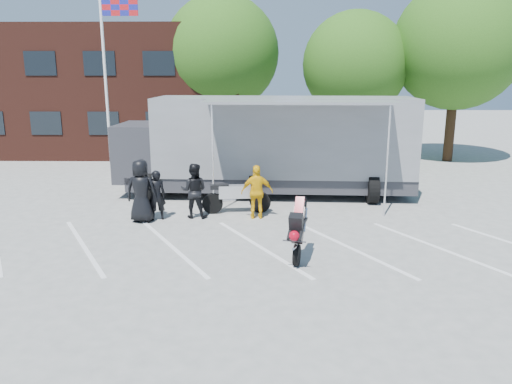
{
  "coord_description": "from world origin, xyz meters",
  "views": [
    {
      "loc": [
        0.3,
        -11.72,
        4.62
      ],
      "look_at": [
        0.07,
        1.95,
        1.3
      ],
      "focal_mm": 35.0,
      "sensor_mm": 36.0,
      "label": 1
    }
  ],
  "objects_px": {
    "flagpole": "(110,61)",
    "spectator_leather_c": "(194,191)",
    "tree_right": "(458,45)",
    "parked_motorcycle": "(237,213)",
    "stunt_bike_rider": "(300,257)",
    "spectator_hivis": "(257,192)",
    "spectator_leather_a": "(141,191)",
    "tree_left": "(222,53)",
    "tree_mid": "(355,65)",
    "transporter_truck": "(270,194)",
    "spectator_leather_b": "(156,195)"
  },
  "relations": [
    {
      "from": "flagpole",
      "to": "spectator_leather_c",
      "type": "xyz_separation_m",
      "value": [
        4.29,
        -6.22,
        -4.17
      ]
    },
    {
      "from": "flagpole",
      "to": "tree_right",
      "type": "distance_m",
      "value": 16.88
    },
    {
      "from": "tree_right",
      "to": "parked_motorcycle",
      "type": "bearing_deg",
      "value": -136.24
    },
    {
      "from": "tree_left",
      "to": "transporter_truck",
      "type": "xyz_separation_m",
      "value": [
        2.54,
        -9.08,
        -5.57
      ]
    },
    {
      "from": "tree_left",
      "to": "spectator_leather_c",
      "type": "relative_size",
      "value": 4.87
    },
    {
      "from": "tree_right",
      "to": "stunt_bike_rider",
      "type": "relative_size",
      "value": 5.15
    },
    {
      "from": "tree_mid",
      "to": "spectator_leather_a",
      "type": "distance_m",
      "value": 15.01
    },
    {
      "from": "spectator_leather_c",
      "to": "tree_left",
      "type": "bearing_deg",
      "value": -85.48
    },
    {
      "from": "flagpole",
      "to": "stunt_bike_rider",
      "type": "distance_m",
      "value": 13.29
    },
    {
      "from": "flagpole",
      "to": "spectator_leather_a",
      "type": "relative_size",
      "value": 4.03
    },
    {
      "from": "spectator_leather_c",
      "to": "spectator_hivis",
      "type": "height_order",
      "value": "spectator_leather_c"
    },
    {
      "from": "spectator_leather_a",
      "to": "spectator_hivis",
      "type": "distance_m",
      "value": 3.63
    },
    {
      "from": "spectator_leather_b",
      "to": "spectator_hivis",
      "type": "distance_m",
      "value": 3.19
    },
    {
      "from": "parked_motorcycle",
      "to": "stunt_bike_rider",
      "type": "distance_m",
      "value": 4.49
    },
    {
      "from": "tree_mid",
      "to": "spectator_leather_a",
      "type": "bearing_deg",
      "value": -126.07
    },
    {
      "from": "flagpole",
      "to": "spectator_leather_b",
      "type": "bearing_deg",
      "value": -64.2
    },
    {
      "from": "stunt_bike_rider",
      "to": "spectator_leather_b",
      "type": "height_order",
      "value": "spectator_leather_b"
    },
    {
      "from": "tree_mid",
      "to": "spectator_leather_a",
      "type": "relative_size",
      "value": 3.87
    },
    {
      "from": "transporter_truck",
      "to": "stunt_bike_rider",
      "type": "relative_size",
      "value": 6.55
    },
    {
      "from": "spectator_leather_a",
      "to": "spectator_leather_b",
      "type": "distance_m",
      "value": 0.5
    },
    {
      "from": "spectator_leather_a",
      "to": "spectator_hivis",
      "type": "xyz_separation_m",
      "value": [
        3.6,
        0.42,
        -0.12
      ]
    },
    {
      "from": "spectator_leather_a",
      "to": "spectator_hivis",
      "type": "height_order",
      "value": "spectator_leather_a"
    },
    {
      "from": "tree_left",
      "to": "spectator_leather_c",
      "type": "xyz_separation_m",
      "value": [
        0.05,
        -12.22,
        -4.68
      ]
    },
    {
      "from": "tree_left",
      "to": "transporter_truck",
      "type": "distance_m",
      "value": 10.95
    },
    {
      "from": "tree_left",
      "to": "stunt_bike_rider",
      "type": "distance_m",
      "value": 17.02
    },
    {
      "from": "flagpole",
      "to": "spectator_leather_c",
      "type": "bearing_deg",
      "value": -55.36
    },
    {
      "from": "parked_motorcycle",
      "to": "spectator_leather_a",
      "type": "distance_m",
      "value": 3.24
    },
    {
      "from": "tree_mid",
      "to": "transporter_truck",
      "type": "bearing_deg",
      "value": -118.92
    },
    {
      "from": "parked_motorcycle",
      "to": "spectator_hivis",
      "type": "relative_size",
      "value": 1.34
    },
    {
      "from": "tree_mid",
      "to": "spectator_leather_b",
      "type": "bearing_deg",
      "value": -125.19
    },
    {
      "from": "flagpole",
      "to": "stunt_bike_rider",
      "type": "xyz_separation_m",
      "value": [
        7.47,
        -9.76,
        -5.05
      ]
    },
    {
      "from": "tree_mid",
      "to": "spectator_hivis",
      "type": "distance_m",
      "value": 12.97
    },
    {
      "from": "spectator_leather_a",
      "to": "transporter_truck",
      "type": "bearing_deg",
      "value": -133.21
    },
    {
      "from": "tree_mid",
      "to": "spectator_leather_b",
      "type": "distance_m",
      "value": 14.66
    },
    {
      "from": "tree_mid",
      "to": "spectator_leather_a",
      "type": "xyz_separation_m",
      "value": [
        -8.52,
        -11.7,
        -3.95
      ]
    },
    {
      "from": "stunt_bike_rider",
      "to": "spectator_hivis",
      "type": "xyz_separation_m",
      "value": [
        -1.15,
        3.47,
        0.87
      ]
    },
    {
      "from": "flagpole",
      "to": "tree_left",
      "type": "xyz_separation_m",
      "value": [
        4.24,
        6.0,
        0.51
      ]
    },
    {
      "from": "tree_right",
      "to": "transporter_truck",
      "type": "relative_size",
      "value": 0.79
    },
    {
      "from": "transporter_truck",
      "to": "spectator_leather_a",
      "type": "distance_m",
      "value": 5.53
    },
    {
      "from": "tree_mid",
      "to": "transporter_truck",
      "type": "xyz_separation_m",
      "value": [
        -4.46,
        -8.08,
        -4.94
      ]
    },
    {
      "from": "tree_right",
      "to": "spectator_leather_a",
      "type": "bearing_deg",
      "value": -140.37
    },
    {
      "from": "tree_right",
      "to": "spectator_leather_a",
      "type": "xyz_separation_m",
      "value": [
        -13.52,
        -11.2,
        -4.88
      ]
    },
    {
      "from": "transporter_truck",
      "to": "tree_mid",
      "type": "bearing_deg",
      "value": 63.37
    },
    {
      "from": "flagpole",
      "to": "tree_left",
      "type": "distance_m",
      "value": 7.37
    },
    {
      "from": "tree_left",
      "to": "spectator_leather_a",
      "type": "xyz_separation_m",
      "value": [
        -1.52,
        -12.7,
        -4.57
      ]
    },
    {
      "from": "flagpole",
      "to": "parked_motorcycle",
      "type": "xyz_separation_m",
      "value": [
        5.63,
        -5.66,
        -5.05
      ]
    },
    {
      "from": "spectator_hivis",
      "to": "spectator_leather_a",
      "type": "bearing_deg",
      "value": 2.53
    },
    {
      "from": "parked_motorcycle",
      "to": "spectator_leather_b",
      "type": "xyz_separation_m",
      "value": [
        -2.49,
        -0.83,
        0.8
      ]
    },
    {
      "from": "tree_mid",
      "to": "stunt_bike_rider",
      "type": "bearing_deg",
      "value": -104.33
    },
    {
      "from": "flagpole",
      "to": "transporter_truck",
      "type": "xyz_separation_m",
      "value": [
        6.78,
        -3.08,
        -5.05
      ]
    }
  ]
}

